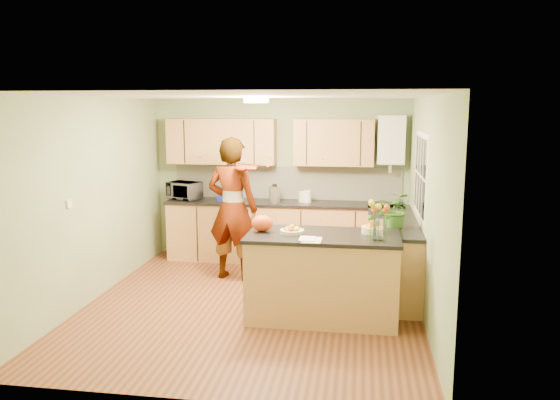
# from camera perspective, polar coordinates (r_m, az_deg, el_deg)

# --- Properties ---
(floor) EXTENTS (4.50, 4.50, 0.00)m
(floor) POSITION_cam_1_polar(r_m,az_deg,el_deg) (6.80, -2.85, -10.81)
(floor) COLOR #592E19
(floor) RESTS_ON ground
(ceiling) EXTENTS (4.00, 4.50, 0.02)m
(ceiling) POSITION_cam_1_polar(r_m,az_deg,el_deg) (6.37, -3.04, 10.77)
(ceiling) COLOR white
(ceiling) RESTS_ON wall_back
(wall_back) EXTENTS (4.00, 0.02, 2.50)m
(wall_back) POSITION_cam_1_polar(r_m,az_deg,el_deg) (8.66, 0.02, 2.19)
(wall_back) COLOR gray
(wall_back) RESTS_ON floor
(wall_front) EXTENTS (4.00, 0.02, 2.50)m
(wall_front) POSITION_cam_1_polar(r_m,az_deg,el_deg) (4.34, -8.89, -5.49)
(wall_front) COLOR gray
(wall_front) RESTS_ON floor
(wall_left) EXTENTS (0.02, 4.50, 2.50)m
(wall_left) POSITION_cam_1_polar(r_m,az_deg,el_deg) (7.13, -18.89, 0.06)
(wall_left) COLOR gray
(wall_left) RESTS_ON floor
(wall_right) EXTENTS (0.02, 4.50, 2.50)m
(wall_right) POSITION_cam_1_polar(r_m,az_deg,el_deg) (6.38, 14.95, -0.82)
(wall_right) COLOR gray
(wall_right) RESTS_ON floor
(back_counter) EXTENTS (3.64, 0.62, 0.94)m
(back_counter) POSITION_cam_1_polar(r_m,az_deg,el_deg) (8.49, 0.39, -3.31)
(back_counter) COLOR #AC7645
(back_counter) RESTS_ON floor
(right_counter) EXTENTS (0.62, 2.24, 0.94)m
(right_counter) POSITION_cam_1_polar(r_m,az_deg,el_deg) (7.35, 11.63, -5.55)
(right_counter) COLOR #AC7645
(right_counter) RESTS_ON floor
(splashback) EXTENTS (3.60, 0.02, 0.52)m
(splashback) POSITION_cam_1_polar(r_m,az_deg,el_deg) (8.63, 0.66, 1.84)
(splashback) COLOR white
(splashback) RESTS_ON back_counter
(upper_cabinets) EXTENTS (3.20, 0.34, 0.70)m
(upper_cabinets) POSITION_cam_1_polar(r_m,az_deg,el_deg) (8.46, -1.33, 6.10)
(upper_cabinets) COLOR #AC7645
(upper_cabinets) RESTS_ON wall_back
(boiler) EXTENTS (0.40, 0.30, 0.86)m
(boiler) POSITION_cam_1_polar(r_m,az_deg,el_deg) (8.35, 11.54, 6.18)
(boiler) COLOR white
(boiler) RESTS_ON wall_back
(window_right) EXTENTS (0.01, 1.30, 1.05)m
(window_right) POSITION_cam_1_polar(r_m,az_deg,el_deg) (6.93, 14.46, 2.51)
(window_right) COLOR white
(window_right) RESTS_ON wall_right
(light_switch) EXTENTS (0.02, 0.09, 0.09)m
(light_switch) POSITION_cam_1_polar(r_m,az_deg,el_deg) (6.60, -21.17, -0.37)
(light_switch) COLOR white
(light_switch) RESTS_ON wall_left
(ceiling_lamp) EXTENTS (0.30, 0.30, 0.07)m
(ceiling_lamp) POSITION_cam_1_polar(r_m,az_deg,el_deg) (6.66, -2.51, 10.39)
(ceiling_lamp) COLOR #FFEABF
(ceiling_lamp) RESTS_ON ceiling
(peninsula_island) EXTENTS (1.70, 0.87, 0.98)m
(peninsula_island) POSITION_cam_1_polar(r_m,az_deg,el_deg) (6.25, 4.46, -7.93)
(peninsula_island) COLOR #AC7645
(peninsula_island) RESTS_ON floor
(fruit_dish) EXTENTS (0.27, 0.27, 0.09)m
(fruit_dish) POSITION_cam_1_polar(r_m,az_deg,el_deg) (6.14, 1.26, -3.14)
(fruit_dish) COLOR beige
(fruit_dish) RESTS_ON peninsula_island
(orange_bowl) EXTENTS (0.25, 0.25, 0.15)m
(orange_bowl) POSITION_cam_1_polar(r_m,az_deg,el_deg) (6.24, 9.68, -2.85)
(orange_bowl) COLOR beige
(orange_bowl) RESTS_ON peninsula_island
(flower_vase) EXTENTS (0.26, 0.26, 0.48)m
(flower_vase) POSITION_cam_1_polar(r_m,az_deg,el_deg) (5.87, 10.29, -1.09)
(flower_vase) COLOR silver
(flower_vase) RESTS_ON peninsula_island
(orange_bag) EXTENTS (0.28, 0.25, 0.19)m
(orange_bag) POSITION_cam_1_polar(r_m,az_deg,el_deg) (6.23, -1.87, -2.44)
(orange_bag) COLOR #DF4412
(orange_bag) RESTS_ON peninsula_island
(papers) EXTENTS (0.21, 0.28, 0.01)m
(papers) POSITION_cam_1_polar(r_m,az_deg,el_deg) (5.83, 3.33, -4.17)
(papers) COLOR white
(papers) RESTS_ON peninsula_island
(violinist) EXTENTS (0.80, 0.61, 1.99)m
(violinist) POSITION_cam_1_polar(r_m,az_deg,el_deg) (7.55, -4.97, -0.92)
(violinist) COLOR tan
(violinist) RESTS_ON floor
(violin) EXTENTS (0.68, 0.59, 0.17)m
(violin) POSITION_cam_1_polar(r_m,az_deg,el_deg) (7.20, -3.90, 3.38)
(violin) COLOR #551105
(violin) RESTS_ON violinist
(microwave) EXTENTS (0.58, 0.49, 0.27)m
(microwave) POSITION_cam_1_polar(r_m,az_deg,el_deg) (8.76, -9.98, 0.98)
(microwave) COLOR white
(microwave) RESTS_ON back_counter
(blue_box) EXTENTS (0.29, 0.23, 0.21)m
(blue_box) POSITION_cam_1_polar(r_m,az_deg,el_deg) (8.53, -5.63, 0.64)
(blue_box) COLOR navy
(blue_box) RESTS_ON back_counter
(kettle) EXTENTS (0.17, 0.17, 0.33)m
(kettle) POSITION_cam_1_polar(r_m,az_deg,el_deg) (8.37, -0.57, 0.71)
(kettle) COLOR silver
(kettle) RESTS_ON back_counter
(jar_cream) EXTENTS (0.12, 0.12, 0.17)m
(jar_cream) POSITION_cam_1_polar(r_m,az_deg,el_deg) (8.36, 2.35, 0.35)
(jar_cream) COLOR beige
(jar_cream) RESTS_ON back_counter
(jar_white) EXTENTS (0.14, 0.14, 0.19)m
(jar_white) POSITION_cam_1_polar(r_m,az_deg,el_deg) (8.33, 2.88, 0.37)
(jar_white) COLOR white
(jar_white) RESTS_ON back_counter
(potted_plant) EXTENTS (0.50, 0.47, 0.45)m
(potted_plant) POSITION_cam_1_polar(r_m,az_deg,el_deg) (6.67, 12.08, -1.01)
(potted_plant) COLOR #376A23
(potted_plant) RESTS_ON right_counter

